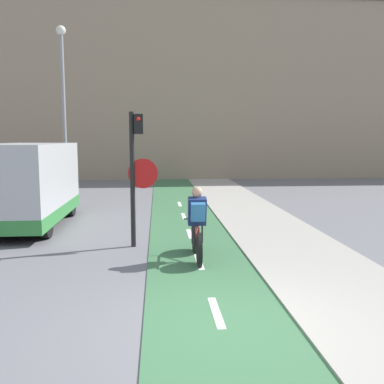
% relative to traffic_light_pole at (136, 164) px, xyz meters
% --- Properties ---
extents(ground_plane, '(120.00, 120.00, 0.00)m').
position_rel_traffic_light_pole_xyz_m(ground_plane, '(1.28, -4.40, -1.89)').
color(ground_plane, slate).
extents(bike_lane, '(2.03, 60.00, 0.02)m').
position_rel_traffic_light_pole_xyz_m(bike_lane, '(1.28, -4.40, -1.88)').
color(bike_lane, '#3D7047').
rests_on(bike_lane, ground_plane).
extents(building_row_background, '(60.00, 5.20, 11.02)m').
position_rel_traffic_light_pole_xyz_m(building_row_background, '(1.28, 18.23, 3.63)').
color(building_row_background, gray).
rests_on(building_row_background, ground_plane).
extents(traffic_light_pole, '(0.67, 0.25, 3.04)m').
position_rel_traffic_light_pole_xyz_m(traffic_light_pole, '(0.00, 0.00, 0.00)').
color(traffic_light_pole, black).
rests_on(traffic_light_pole, ground_plane).
extents(street_lamp_far, '(0.36, 0.36, 6.62)m').
position_rel_traffic_light_pole_xyz_m(street_lamp_far, '(-3.06, 7.21, 2.17)').
color(street_lamp_far, gray).
rests_on(street_lamp_far, ground_plane).
extents(cyclist_near, '(0.46, 1.68, 1.50)m').
position_rel_traffic_light_pole_xyz_m(cyclist_near, '(1.26, -1.21, -1.18)').
color(cyclist_near, black).
rests_on(cyclist_near, ground_plane).
extents(van, '(1.99, 4.71, 2.31)m').
position_rel_traffic_light_pole_xyz_m(van, '(-3.16, 2.52, -0.75)').
color(van, '#B7B7BC').
rests_on(van, ground_plane).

